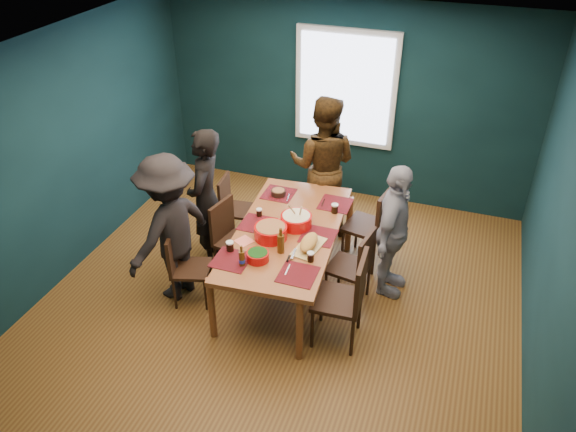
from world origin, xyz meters
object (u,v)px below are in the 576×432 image
Objects in this scene: dining_table at (287,236)px; chair_right_near at (348,294)px; chair_right_mid at (357,263)px; cutting_board at (309,243)px; person_right at (393,232)px; person_near_left at (170,229)px; chair_left_far at (232,203)px; person_far_left at (206,200)px; person_back at (323,165)px; chair_left_mid at (230,233)px; chair_left_near at (183,262)px; bowl_herbs at (258,256)px; chair_right_far at (375,221)px; bowl_dumpling at (296,220)px; bowl_salad at (271,232)px.

chair_right_near reaches higher than dining_table.
cutting_board is (-0.45, -0.25, 0.32)m from chair_right_mid.
person_right is 0.95m from cutting_board.
chair_left_far is at bearing -170.36° from person_near_left.
chair_left_far is at bearing 83.58° from person_right.
chair_right_mid is 0.53× the size of person_far_left.
chair_left_far is 0.93× the size of chair_right_mid.
dining_table is at bearing 85.36° from person_back.
chair_left_mid is (-0.72, 0.08, -0.18)m from dining_table.
person_near_left reaches higher than chair_left_near.
person_back reaches higher than dining_table.
bowl_herbs is at bearing -19.58° from chair_left_near.
bowl_dumpling is at bearing -126.10° from chair_right_far.
chair_right_near is 0.60× the size of person_far_left.
person_near_left is 1.46m from cutting_board.
dining_table is 0.61m from bowl_herbs.
person_right is 2.34m from person_near_left.
chair_right_mid is at bearing 35.41° from bowl_herbs.
bowl_dumpling is 0.71m from bowl_herbs.
person_far_left is (-1.80, 0.17, 0.32)m from chair_right_mid.
bowl_dumpling is (0.18, 0.29, -0.00)m from bowl_salad.
person_right is 4.53× the size of bowl_salad.
bowl_dumpling is at bearing 135.44° from chair_right_near.
cutting_board is (-0.75, -0.58, 0.07)m from person_right.
person_near_left is at bearing 172.86° from bowl_herbs.
bowl_herbs is at bearing -87.80° from bowl_salad.
cutting_board is at bearing -104.42° from chair_right_far.
chair_left_far is at bearing 27.07° from person_back.
chair_left_mid is 1.66m from chair_right_near.
bowl_salad is 0.40m from bowl_herbs.
person_back is 8.07× the size of bowl_herbs.
dining_table is at bearing 58.99° from bowl_salad.
chair_left_mid is 2.67× the size of bowl_salad.
person_near_left is at bearing 53.01° from person_back.
dining_table is 3.91× the size of cutting_board.
dining_table is 0.19m from bowl_dumpling.
chair_left_near is 1.28m from bowl_dumpling.
person_near_left is (-1.93, -1.23, 0.25)m from chair_right_far.
dining_table is 2.10× the size of chair_right_near.
dining_table is at bearing 153.15° from cutting_board.
person_back is (-0.01, 1.35, 0.18)m from dining_table.
bowl_dumpling reaches higher than chair_right_near.
chair_right_near is at bearing -41.93° from chair_left_far.
person_back reaches higher than person_far_left.
person_right is 0.92× the size of person_near_left.
person_near_left is (-1.95, 0.11, 0.24)m from chair_right_near.
chair_right_far reaches higher than bowl_herbs.
bowl_dumpling reaches higher than bowl_salad.
chair_left_mid is at bearing 50.25° from chair_left_near.
chair_right_far is 1.85× the size of cutting_board.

